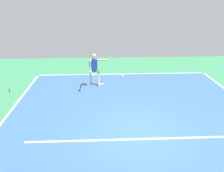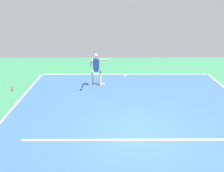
# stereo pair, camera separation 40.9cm
# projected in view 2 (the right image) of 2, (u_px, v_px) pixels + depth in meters

# --- Properties ---
(ground_plane) EXTENTS (21.99, 21.99, 0.00)m
(ground_plane) POSITION_uv_depth(u_px,v_px,m) (135.00, 132.00, 8.57)
(ground_plane) COLOR #388456
(court_surface) EXTENTS (10.98, 13.62, 0.00)m
(court_surface) POSITION_uv_depth(u_px,v_px,m) (135.00, 132.00, 8.57)
(court_surface) COLOR #38608E
(court_surface) RESTS_ON ground_plane
(court_line_baseline_near) EXTENTS (10.98, 0.10, 0.01)m
(court_line_baseline_near) POSITION_uv_depth(u_px,v_px,m) (125.00, 74.00, 14.83)
(court_line_baseline_near) COLOR white
(court_line_baseline_near) RESTS_ON ground_plane
(court_line_service) EXTENTS (8.24, 0.10, 0.01)m
(court_line_service) POSITION_uv_depth(u_px,v_px,m) (137.00, 140.00, 8.11)
(court_line_service) COLOR white
(court_line_service) RESTS_ON ground_plane
(court_line_centre_mark) EXTENTS (0.10, 0.30, 0.01)m
(court_line_centre_mark) POSITION_uv_depth(u_px,v_px,m) (125.00, 75.00, 14.65)
(court_line_centre_mark) COLOR white
(court_line_centre_mark) RESTS_ON ground_plane
(tennis_player) EXTENTS (1.23, 1.27, 1.85)m
(tennis_player) POSITION_uv_depth(u_px,v_px,m) (96.00, 67.00, 12.66)
(tennis_player) COLOR beige
(tennis_player) RESTS_ON ground_plane
(tennis_ball_by_sideline) EXTENTS (0.07, 0.07, 0.07)m
(tennis_ball_by_sideline) POSITION_uv_depth(u_px,v_px,m) (73.00, 95.00, 11.67)
(tennis_ball_by_sideline) COLOR #CCE033
(tennis_ball_by_sideline) RESTS_ON ground_plane
(water_bottle) EXTENTS (0.07, 0.07, 0.22)m
(water_bottle) POSITION_uv_depth(u_px,v_px,m) (12.00, 89.00, 12.25)
(water_bottle) COLOR #D84C1E
(water_bottle) RESTS_ON ground_plane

